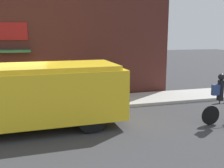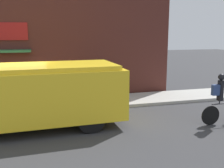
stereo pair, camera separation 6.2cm
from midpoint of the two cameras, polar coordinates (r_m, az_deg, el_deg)
The scene contains 5 objects.
ground_plane at distance 10.62m, azimuth -20.32°, elevation -6.66°, with size 70.00×70.00×0.00m, color #38383A.
sidewalk at distance 11.57m, azimuth -19.92°, elevation -4.86°, with size 28.00×2.03×0.14m.
storefront at distance 12.44m, azimuth -20.44°, elevation 7.87°, with size 14.80×0.85×5.13m.
school_bus at distance 8.94m, azimuth -16.62°, elevation -2.21°, with size 6.48×2.86×2.09m.
cyclist at distance 9.69m, azimuth 22.80°, elevation -3.22°, with size 1.65×0.23×1.77m.
Camera 2 is at (1.07, -10.11, 3.09)m, focal length 42.00 mm.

